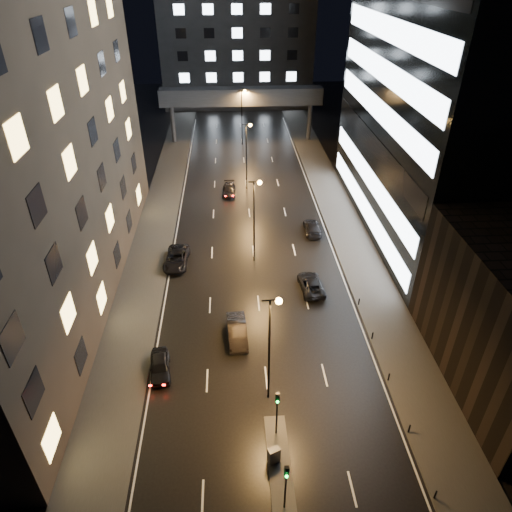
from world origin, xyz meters
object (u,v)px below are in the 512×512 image
object	(u,v)px
utility_cabinet	(274,455)
car_toward_a	(311,284)
car_away_b	(237,331)
car_away_c	(177,258)
car_away_a	(160,366)
car_away_d	(229,190)
car_toward_b	(312,228)

from	to	relation	value
utility_cabinet	car_toward_a	bearing A→B (deg)	50.83
car_away_b	car_away_c	xyz separation A→B (m)	(-6.68, 12.77, -0.04)
utility_cabinet	car_away_a	bearing A→B (deg)	112.24
car_away_d	car_away_b	bearing A→B (deg)	-87.40
car_away_a	utility_cabinet	world-z (taller)	utility_cabinet
car_toward_b	utility_cabinet	xyz separation A→B (m)	(-7.98, -31.83, 0.11)
car_away_a	car_away_c	distance (m)	16.63
car_away_c	utility_cabinet	distance (m)	27.06
car_away_b	car_toward_b	world-z (taller)	car_away_b
car_away_d	car_toward_b	xyz separation A→B (m)	(10.62, -12.14, 0.03)
car_away_a	car_away_b	bearing A→B (deg)	22.51
car_away_d	car_toward_b	world-z (taller)	car_toward_b
car_toward_a	car_away_d	bearing A→B (deg)	-74.81
car_toward_a	car_away_a	bearing A→B (deg)	32.14
car_away_b	car_away_d	xyz separation A→B (m)	(-0.42, 31.19, -0.14)
car_away_c	car_away_b	bearing A→B (deg)	-58.70
car_away_d	car_toward_a	xyz separation A→B (m)	(8.50, -24.21, 0.02)
car_toward_a	utility_cabinet	xyz separation A→B (m)	(-5.85, -19.76, 0.13)
car_away_b	car_toward_b	xyz separation A→B (m)	(10.20, 19.04, -0.11)
car_away_b	utility_cabinet	bearing A→B (deg)	-83.23
car_away_b	car_away_d	bearing A→B (deg)	87.69
car_away_b	car_away_c	bearing A→B (deg)	114.52
car_away_d	car_toward_a	bearing A→B (deg)	-68.84
car_away_b	car_toward_a	xyz separation A→B (m)	(8.08, 6.98, -0.12)
car_away_c	car_toward_a	distance (m)	15.85
car_toward_b	utility_cabinet	bearing A→B (deg)	77.48
car_toward_a	car_toward_b	distance (m)	12.25
car_away_c	car_away_d	xyz separation A→B (m)	(6.26, 18.41, -0.10)
car_away_b	car_away_d	distance (m)	31.19
car_away_d	car_toward_a	world-z (taller)	car_toward_a
car_away_c	utility_cabinet	size ratio (longest dim) A/B	4.18
car_away_a	car_toward_b	xyz separation A→B (m)	(16.88, 22.90, -0.01)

